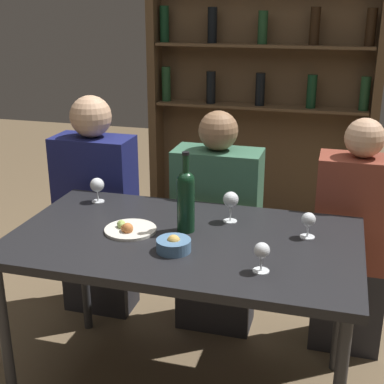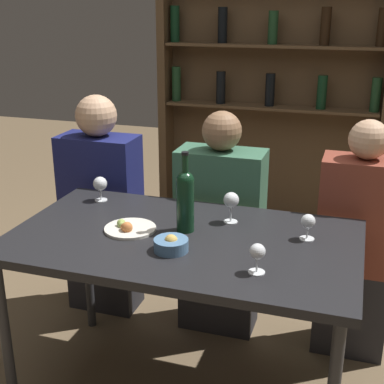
{
  "view_description": "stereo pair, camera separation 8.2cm",
  "coord_description": "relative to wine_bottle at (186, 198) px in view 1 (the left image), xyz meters",
  "views": [
    {
      "loc": [
        0.56,
        -1.9,
        1.66
      ],
      "look_at": [
        0.0,
        0.12,
        0.92
      ],
      "focal_mm": 50.0,
      "sensor_mm": 36.0,
      "label": 1
    },
    {
      "loc": [
        0.64,
        -1.87,
        1.66
      ],
      "look_at": [
        0.0,
        0.12,
        0.92
      ],
      "focal_mm": 50.0,
      "sensor_mm": 36.0,
      "label": 2
    }
  ],
  "objects": [
    {
      "name": "dining_table",
      "position": [
        0.01,
        -0.06,
        -0.21
      ],
      "size": [
        1.41,
        0.81,
        0.77
      ],
      "color": "black",
      "rests_on": "ground_plane"
    },
    {
      "name": "wine_rack_wall",
      "position": [
        0.01,
        1.93,
        0.17
      ],
      "size": [
        1.65,
        0.21,
        2.07
      ],
      "color": "#4C3823",
      "rests_on": "ground_plane"
    },
    {
      "name": "wine_bottle",
      "position": [
        0.0,
        0.0,
        0.0
      ],
      "size": [
        0.07,
        0.07,
        0.34
      ],
      "color": "black",
      "rests_on": "dining_table"
    },
    {
      "name": "wine_glass_0",
      "position": [
        0.35,
        -0.27,
        -0.07
      ],
      "size": [
        0.06,
        0.06,
        0.11
      ],
      "color": "silver",
      "rests_on": "dining_table"
    },
    {
      "name": "wine_glass_1",
      "position": [
        -0.5,
        0.22,
        -0.06
      ],
      "size": [
        0.07,
        0.07,
        0.12
      ],
      "color": "silver",
      "rests_on": "dining_table"
    },
    {
      "name": "wine_glass_2",
      "position": [
        0.16,
        0.15,
        -0.05
      ],
      "size": [
        0.07,
        0.07,
        0.14
      ],
      "color": "silver",
      "rests_on": "dining_table"
    },
    {
      "name": "wine_glass_3",
      "position": [
        0.49,
        0.07,
        -0.07
      ],
      "size": [
        0.06,
        0.06,
        0.11
      ],
      "color": "silver",
      "rests_on": "dining_table"
    },
    {
      "name": "food_plate_0",
      "position": [
        -0.22,
        -0.07,
        -0.13
      ],
      "size": [
        0.22,
        0.22,
        0.05
      ],
      "color": "silver",
      "rests_on": "dining_table"
    },
    {
      "name": "snack_bowl",
      "position": [
        0.01,
        -0.2,
        -0.12
      ],
      "size": [
        0.13,
        0.13,
        0.07
      ],
      "color": "#4C7299",
      "rests_on": "dining_table"
    },
    {
      "name": "seated_person_left",
      "position": [
        -0.66,
        0.51,
        -0.34
      ],
      "size": [
        0.42,
        0.22,
        1.22
      ],
      "color": "#26262B",
      "rests_on": "ground_plane"
    },
    {
      "name": "seated_person_center",
      "position": [
        0.02,
        0.51,
        -0.37
      ],
      "size": [
        0.44,
        0.22,
        1.17
      ],
      "color": "#26262B",
      "rests_on": "ground_plane"
    },
    {
      "name": "seated_person_right",
      "position": [
        0.69,
        0.51,
        -0.36
      ],
      "size": [
        0.38,
        0.22,
        1.18
      ],
      "color": "#26262B",
      "rests_on": "ground_plane"
    }
  ]
}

